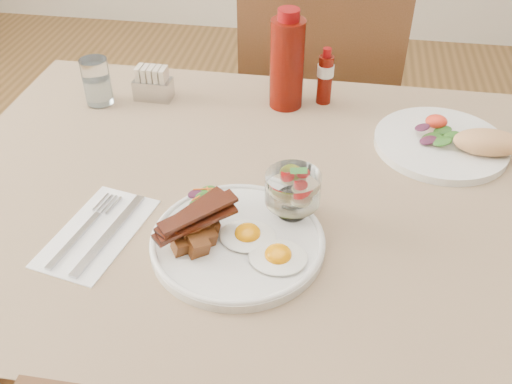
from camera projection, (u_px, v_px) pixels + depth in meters
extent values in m
cylinder|color=brown|center=(99.00, 202.00, 1.63)|extent=(0.06, 0.06, 0.71)
cube|color=brown|center=(296.00, 202.00, 1.04)|extent=(1.30, 0.85, 0.04)
cube|color=#96805C|center=(297.00, 193.00, 1.03)|extent=(1.33, 0.88, 0.00)
cylinder|color=brown|center=(252.00, 206.00, 1.82)|extent=(0.04, 0.04, 0.45)
cylinder|color=brown|center=(366.00, 218.00, 1.77)|extent=(0.04, 0.04, 0.45)
cylinder|color=brown|center=(269.00, 144.00, 2.09)|extent=(0.04, 0.04, 0.45)
cylinder|color=brown|center=(368.00, 153.00, 2.05)|extent=(0.04, 0.04, 0.45)
cube|color=brown|center=(318.00, 117.00, 1.78)|extent=(0.42, 0.42, 0.03)
cube|color=brown|center=(318.00, 78.00, 1.48)|extent=(0.42, 0.03, 0.46)
cylinder|color=silver|center=(238.00, 242.00, 0.91)|extent=(0.28, 0.28, 0.02)
ellipsoid|color=white|center=(278.00, 257.00, 0.87)|extent=(0.09, 0.08, 0.01)
ellipsoid|color=#FF9105|center=(278.00, 254.00, 0.87)|extent=(0.04, 0.04, 0.03)
ellipsoid|color=white|center=(248.00, 236.00, 0.91)|extent=(0.09, 0.08, 0.01)
ellipsoid|color=#FF9105|center=(248.00, 233.00, 0.90)|extent=(0.04, 0.04, 0.03)
cube|color=brown|center=(188.00, 232.00, 0.90)|extent=(0.03, 0.03, 0.03)
cube|color=brown|center=(205.00, 236.00, 0.89)|extent=(0.04, 0.04, 0.03)
cube|color=brown|center=(181.00, 246.00, 0.88)|extent=(0.03, 0.03, 0.02)
cube|color=brown|center=(209.00, 226.00, 0.91)|extent=(0.03, 0.03, 0.03)
cube|color=brown|center=(198.00, 245.00, 0.87)|extent=(0.04, 0.04, 0.03)
cube|color=brown|center=(177.00, 232.00, 0.90)|extent=(0.03, 0.03, 0.02)
cube|color=brown|center=(199.00, 223.00, 0.89)|extent=(0.03, 0.03, 0.03)
cube|color=brown|center=(190.00, 229.00, 0.88)|extent=(0.03, 0.03, 0.02)
cube|color=#511F0D|center=(192.00, 222.00, 0.88)|extent=(0.11, 0.11, 0.01)
cube|color=#511F0D|center=(197.00, 222.00, 0.87)|extent=(0.12, 0.10, 0.01)
cube|color=#511F0D|center=(192.00, 212.00, 0.88)|extent=(0.10, 0.12, 0.01)
cube|color=#511F0D|center=(198.00, 212.00, 0.87)|extent=(0.11, 0.11, 0.01)
ellipsoid|color=#1A4412|center=(206.00, 206.00, 0.96)|extent=(0.04, 0.03, 0.01)
ellipsoid|color=#1A4412|center=(216.00, 204.00, 0.96)|extent=(0.04, 0.03, 0.01)
ellipsoid|color=#3E1329|center=(201.00, 198.00, 0.97)|extent=(0.03, 0.03, 0.01)
ellipsoid|color=#1A4412|center=(204.00, 209.00, 0.95)|extent=(0.04, 0.03, 0.01)
ellipsoid|color=#1A4412|center=(198.00, 204.00, 0.95)|extent=(0.03, 0.03, 0.01)
ellipsoid|color=#3E1329|center=(214.00, 204.00, 0.95)|extent=(0.03, 0.02, 0.01)
ellipsoid|color=#1A4412|center=(208.00, 191.00, 0.97)|extent=(0.04, 0.03, 0.01)
ellipsoid|color=#1A4412|center=(214.00, 193.00, 0.96)|extent=(0.03, 0.03, 0.01)
ellipsoid|color=#3E1329|center=(195.00, 194.00, 0.96)|extent=(0.03, 0.02, 0.01)
ellipsoid|color=#1A4412|center=(204.00, 197.00, 0.94)|extent=(0.03, 0.03, 0.01)
cylinder|color=#DD5817|center=(209.00, 193.00, 0.95)|extent=(0.02, 0.03, 0.01)
cylinder|color=#DD5817|center=(203.00, 189.00, 0.96)|extent=(0.03, 0.01, 0.01)
cylinder|color=#DD5817|center=(209.00, 196.00, 0.94)|extent=(0.03, 0.02, 0.01)
cylinder|color=#DD5817|center=(200.00, 196.00, 0.94)|extent=(0.03, 0.03, 0.01)
cylinder|color=white|center=(292.00, 210.00, 0.95)|extent=(0.05, 0.05, 0.01)
cylinder|color=white|center=(292.00, 204.00, 0.95)|extent=(0.02, 0.02, 0.02)
cylinder|color=white|center=(293.00, 188.00, 0.93)|extent=(0.09, 0.09, 0.05)
cylinder|color=beige|center=(288.00, 188.00, 0.94)|extent=(0.02, 0.02, 0.01)
cylinder|color=beige|center=(299.00, 196.00, 0.92)|extent=(0.02, 0.02, 0.01)
cylinder|color=beige|center=(298.00, 184.00, 0.94)|extent=(0.02, 0.02, 0.01)
cylinder|color=#94B437|center=(291.00, 175.00, 0.93)|extent=(0.04, 0.04, 0.01)
cone|color=red|center=(297.00, 185.00, 0.90)|extent=(0.02, 0.02, 0.03)
cone|color=red|center=(284.00, 176.00, 0.91)|extent=(0.02, 0.02, 0.03)
cone|color=red|center=(300.00, 171.00, 0.92)|extent=(0.02, 0.02, 0.03)
ellipsoid|color=#368831|center=(296.00, 171.00, 0.90)|extent=(0.02, 0.01, 0.00)
ellipsoid|color=#368831|center=(302.00, 171.00, 0.90)|extent=(0.02, 0.01, 0.00)
cylinder|color=silver|center=(441.00, 144.00, 1.14)|extent=(0.26, 0.26, 0.02)
ellipsoid|color=#1A4412|center=(432.00, 138.00, 1.13)|extent=(0.04, 0.03, 0.01)
ellipsoid|color=#1A4412|center=(442.00, 131.00, 1.14)|extent=(0.04, 0.03, 0.01)
ellipsoid|color=#3E1329|center=(428.00, 140.00, 1.11)|extent=(0.04, 0.03, 0.01)
ellipsoid|color=#1A4412|center=(442.00, 141.00, 1.10)|extent=(0.04, 0.03, 0.01)
ellipsoid|color=#1A4412|center=(452.00, 135.00, 1.11)|extent=(0.03, 0.03, 0.01)
ellipsoid|color=#3E1329|center=(422.00, 127.00, 1.13)|extent=(0.03, 0.02, 0.01)
ellipsoid|color=red|center=(436.00, 123.00, 1.15)|extent=(0.04, 0.04, 0.03)
ellipsoid|color=tan|center=(488.00, 141.00, 1.08)|extent=(0.13, 0.07, 0.05)
cylinder|color=#550C04|center=(287.00, 64.00, 1.21)|extent=(0.08, 0.08, 0.19)
cylinder|color=maroon|center=(289.00, 15.00, 1.14)|extent=(0.05, 0.05, 0.02)
cylinder|color=#550C04|center=(325.00, 80.00, 1.25)|extent=(0.04, 0.04, 0.11)
cylinder|color=silver|center=(326.00, 70.00, 1.23)|extent=(0.04, 0.04, 0.03)
cylinder|color=maroon|center=(327.00, 53.00, 1.21)|extent=(0.02, 0.02, 0.02)
cube|color=#AEAEB2|center=(154.00, 89.00, 1.28)|extent=(0.08, 0.05, 0.05)
cube|color=#C6AF8C|center=(140.00, 77.00, 1.27)|extent=(0.01, 0.04, 0.05)
cube|color=#C6AF8C|center=(146.00, 77.00, 1.27)|extent=(0.01, 0.04, 0.05)
cube|color=#C6AF8C|center=(152.00, 78.00, 1.26)|extent=(0.01, 0.04, 0.05)
cube|color=#C6AF8C|center=(158.00, 78.00, 1.26)|extent=(0.01, 0.04, 0.05)
cube|color=#C6AF8C|center=(164.00, 79.00, 1.26)|extent=(0.01, 0.04, 0.05)
cylinder|color=white|center=(97.00, 82.00, 1.25)|extent=(0.06, 0.06, 0.10)
cylinder|color=silver|center=(98.00, 90.00, 1.26)|extent=(0.05, 0.05, 0.06)
cube|color=white|center=(98.00, 232.00, 0.94)|extent=(0.16, 0.24, 0.00)
cube|color=#AEAEB2|center=(110.00, 234.00, 0.93)|extent=(0.06, 0.20, 0.00)
cube|color=#AEAEB2|center=(74.00, 240.00, 0.92)|extent=(0.04, 0.14, 0.00)
cube|color=#AEAEB2|center=(101.00, 202.00, 1.00)|extent=(0.01, 0.05, 0.00)
cube|color=#AEAEB2|center=(105.00, 203.00, 0.99)|extent=(0.01, 0.05, 0.00)
cube|color=#AEAEB2|center=(109.00, 204.00, 0.99)|extent=(0.01, 0.05, 0.00)
cube|color=#AEAEB2|center=(114.00, 205.00, 0.99)|extent=(0.01, 0.05, 0.00)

